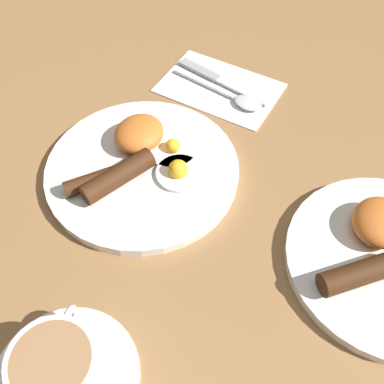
% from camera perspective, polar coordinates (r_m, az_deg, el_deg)
% --- Properties ---
extents(ground_plane, '(3.00, 3.00, 0.00)m').
position_cam_1_polar(ground_plane, '(0.67, -6.24, 2.42)').
color(ground_plane, olive).
extents(breakfast_plate_near, '(0.28, 0.28, 0.05)m').
position_cam_1_polar(breakfast_plate_near, '(0.66, -6.43, 3.41)').
color(breakfast_plate_near, white).
rests_on(breakfast_plate_near, ground_plane).
extents(teacup_near, '(0.16, 0.16, 0.07)m').
position_cam_1_polar(teacup_near, '(0.52, -16.42, -20.94)').
color(teacup_near, white).
rests_on(teacup_near, ground_plane).
extents(napkin, '(0.14, 0.20, 0.01)m').
position_cam_1_polar(napkin, '(0.80, 3.52, 13.13)').
color(napkin, white).
rests_on(napkin, ground_plane).
extents(knife, '(0.04, 0.19, 0.01)m').
position_cam_1_polar(knife, '(0.81, 3.31, 14.15)').
color(knife, silver).
rests_on(knife, napkin).
extents(spoon, '(0.04, 0.18, 0.01)m').
position_cam_1_polar(spoon, '(0.77, 5.94, 11.70)').
color(spoon, silver).
rests_on(spoon, napkin).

